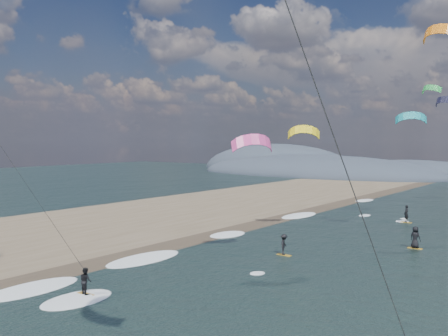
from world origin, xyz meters
The scene contains 5 objects.
wet_sand_strip centered at (-12.00, 10.00, 0.00)m, with size 3.00×240.00×0.00m, color #382D23.
coastal_hills centered at (-44.84, 107.86, 0.00)m, with size 80.00×41.00×15.00m.
far_kitesurfers centered at (0.22, 29.65, 0.85)m, with size 8.19×21.32×1.81m.
bg_kite_field centered at (-0.44, 52.78, 12.25)m, with size 13.94×72.71×9.65m.
shoreline_surf centered at (-10.80, 14.75, 0.00)m, with size 2.40×79.40×0.11m.
Camera 1 is at (15.44, -9.84, 8.54)m, focal length 40.00 mm.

